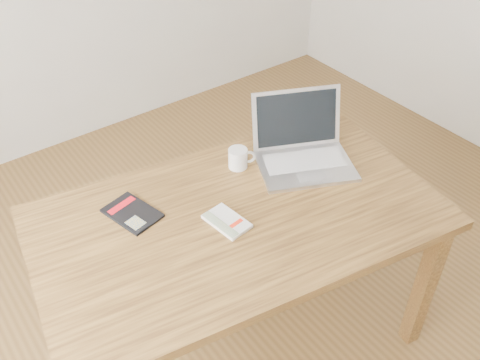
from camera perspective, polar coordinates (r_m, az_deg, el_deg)
room at (r=1.65m, az=4.06°, el=12.48°), size 4.04×4.04×2.70m
desk at (r=2.04m, az=-0.13°, el=-5.53°), size 1.61×1.08×0.75m
white_guidebook at (r=1.94m, az=-1.42°, el=-4.44°), size 0.12×0.18×0.01m
black_guidebook at (r=2.01m, az=-11.45°, el=-3.48°), size 0.18×0.23×0.01m
laptop at (r=2.22m, az=6.68°, el=3.30°), size 0.48×0.46×0.26m
coffee_mug at (r=2.17m, az=-0.15°, el=2.38°), size 0.11×0.08×0.08m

